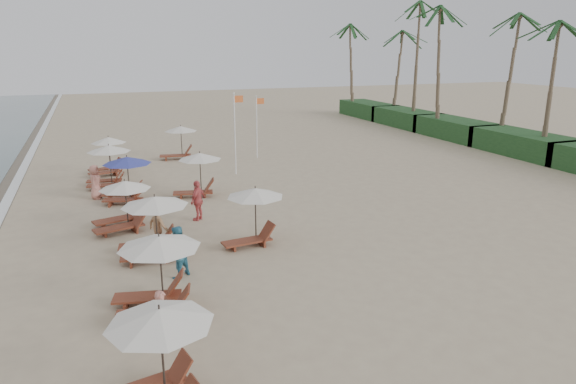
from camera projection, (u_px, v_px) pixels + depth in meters
name	position (u px, v px, depth m)	size (l,w,h in m)	color
ground	(335.00, 288.00, 16.63)	(160.00, 160.00, 0.00)	tan
shrub_hedge	(524.00, 144.00, 36.99)	(3.20, 53.00, 1.60)	#193D1C
palm_row	(529.00, 10.00, 35.31)	(7.00, 52.00, 12.30)	brown
lounger_station_0	(153.00, 358.00, 10.72)	(2.50, 2.26, 2.34)	brown
lounger_station_1	(153.00, 276.00, 14.76)	(2.71, 2.35, 2.34)	brown
lounger_station_2	(150.00, 226.00, 18.80)	(2.71, 2.42, 2.29)	brown
lounger_station_3	(120.00, 207.00, 21.76)	(2.63, 2.41, 2.09)	brown
lounger_station_4	(124.00, 178.00, 25.61)	(2.63, 2.38, 2.27)	brown
lounger_station_5	(106.00, 166.00, 28.31)	(2.59, 2.32, 2.33)	brown
lounger_station_6	(106.00, 157.00, 31.19)	(2.46, 2.22, 2.28)	brown
inland_station_0	(252.00, 211.00, 19.93)	(2.68, 2.24, 2.22)	brown
inland_station_1	(197.00, 171.00, 26.56)	(2.76, 2.24, 2.22)	brown
inland_station_2	(178.00, 140.00, 35.57)	(2.83, 2.24, 2.22)	brown
beachgoer_near	(162.00, 319.00, 13.21)	(0.56, 0.37, 1.53)	tan
beachgoer_mid_a	(177.00, 252.00, 17.18)	(0.87, 0.68, 1.79)	teal
beachgoer_mid_b	(159.00, 225.00, 19.97)	(1.11, 0.64, 1.71)	#9B734F
beachgoer_far_a	(198.00, 200.00, 22.92)	(1.07, 0.44, 1.82)	#CB5151
beachgoer_far_b	(95.00, 182.00, 26.19)	(0.86, 0.56, 1.76)	tan
flag_pole_near	(235.00, 130.00, 30.82)	(0.60, 0.08, 4.93)	silver
flag_pole_far	(257.00, 124.00, 35.53)	(0.60, 0.08, 4.33)	silver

